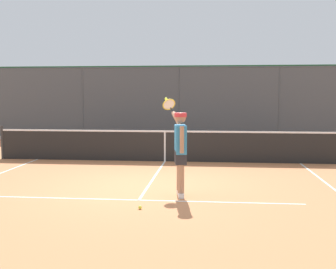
# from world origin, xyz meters

# --- Properties ---
(ground_plane) EXTENTS (60.00, 60.00, 0.00)m
(ground_plane) POSITION_xyz_m (0.00, 0.00, 0.00)
(ground_plane) COLOR #C67A4C
(court_line_markings) EXTENTS (8.26, 8.79, 0.01)m
(court_line_markings) POSITION_xyz_m (0.00, 1.47, 0.00)
(court_line_markings) COLOR white
(court_line_markings) RESTS_ON ground
(fence_backdrop) EXTENTS (20.46, 1.37, 3.35)m
(fence_backdrop) POSITION_xyz_m (-0.00, -10.14, 1.66)
(fence_backdrop) COLOR #474C51
(fence_backdrop) RESTS_ON ground
(tennis_net) EXTENTS (10.62, 0.09, 1.07)m
(tennis_net) POSITION_xyz_m (0.00, -3.70, 0.49)
(tennis_net) COLOR #2D2D2D
(tennis_net) RESTS_ON ground
(tennis_player) EXTENTS (0.63, 1.36, 2.00)m
(tennis_player) POSITION_xyz_m (-0.78, 0.65, 1.01)
(tennis_player) COLOR silver
(tennis_player) RESTS_ON ground
(tennis_ball_by_sideline) EXTENTS (0.07, 0.07, 0.07)m
(tennis_ball_by_sideline) POSITION_xyz_m (-0.13, 1.76, 0.03)
(tennis_ball_by_sideline) COLOR #D6E042
(tennis_ball_by_sideline) RESTS_ON ground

